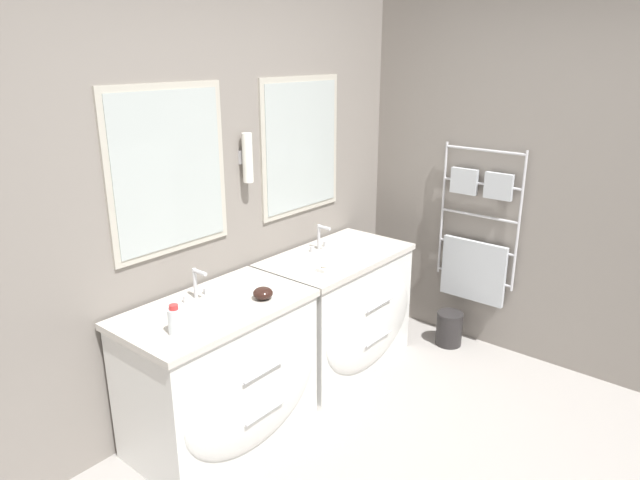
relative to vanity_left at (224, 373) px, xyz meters
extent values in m
cube|color=gray|center=(0.24, 0.38, 0.89)|extent=(5.07, 0.06, 2.60)
cube|color=#BCB7A8|center=(0.00, 0.35, 1.08)|extent=(0.74, 0.02, 0.89)
cube|color=#B2BCBA|center=(0.00, 0.34, 1.08)|extent=(0.67, 0.01, 0.82)
cube|color=#BCB7A8|center=(1.05, 0.35, 1.08)|extent=(0.74, 0.02, 0.89)
cube|color=#B2BCBA|center=(1.05, 0.34, 1.08)|extent=(0.67, 0.01, 0.82)
cylinder|color=white|center=(0.53, 0.30, 1.08)|extent=(0.06, 0.06, 0.29)
cube|color=silver|center=(0.53, 0.34, 1.08)|extent=(0.05, 0.02, 0.08)
cube|color=gray|center=(2.00, -0.60, 0.89)|extent=(0.06, 3.61, 2.60)
cylinder|color=silver|center=(1.94, -0.83, 0.57)|extent=(0.02, 0.02, 0.99)
cylinder|color=silver|center=(1.94, -0.26, 0.57)|extent=(0.02, 0.02, 0.99)
cylinder|color=silver|center=(1.94, -0.54, 1.03)|extent=(0.02, 0.58, 0.02)
cylinder|color=silver|center=(1.94, -0.54, 0.80)|extent=(0.02, 0.58, 0.02)
cylinder|color=silver|center=(1.94, -0.54, 0.57)|extent=(0.02, 0.58, 0.02)
cylinder|color=silver|center=(1.94, -0.54, 0.33)|extent=(0.02, 0.58, 0.02)
cylinder|color=silver|center=(1.94, -0.54, 0.10)|extent=(0.02, 0.58, 0.02)
cube|color=#B7BCC1|center=(1.92, -0.54, 0.15)|extent=(0.04, 0.48, 0.45)
cube|color=#B7BCC1|center=(1.92, -0.67, 0.80)|extent=(0.04, 0.20, 0.18)
cube|color=#B7BCC1|center=(1.92, -0.42, 0.80)|extent=(0.04, 0.20, 0.18)
cube|color=white|center=(0.00, 0.04, -0.03)|extent=(1.00, 0.56, 0.76)
ellipsoid|color=white|center=(0.00, -0.24, -0.03)|extent=(0.92, 0.12, 0.64)
cube|color=beige|center=(0.00, 0.04, 0.37)|extent=(1.03, 0.59, 0.04)
ellipsoid|color=white|center=(0.00, 0.01, 0.35)|extent=(0.45, 0.39, 0.07)
cylinder|color=silver|center=(0.00, -0.32, 0.13)|extent=(0.28, 0.01, 0.01)
cylinder|color=silver|center=(0.00, -0.32, -0.12)|extent=(0.28, 0.01, 0.01)
cube|color=white|center=(1.05, 0.04, -0.03)|extent=(1.00, 0.56, 0.76)
ellipsoid|color=white|center=(1.05, -0.24, -0.03)|extent=(0.92, 0.12, 0.64)
cube|color=beige|center=(1.05, 0.04, 0.37)|extent=(1.03, 0.59, 0.04)
ellipsoid|color=white|center=(1.05, 0.01, 0.35)|extent=(0.45, 0.39, 0.07)
cylinder|color=silver|center=(1.05, -0.32, 0.13)|extent=(0.28, 0.01, 0.01)
cylinder|color=silver|center=(1.05, -0.32, -0.12)|extent=(0.28, 0.01, 0.01)
cylinder|color=silver|center=(0.00, 0.19, 0.48)|extent=(0.02, 0.02, 0.17)
cylinder|color=silver|center=(0.00, 0.15, 0.55)|extent=(0.02, 0.10, 0.02)
cylinder|color=silver|center=(-0.07, 0.19, 0.41)|extent=(0.03, 0.03, 0.04)
cylinder|color=silver|center=(0.07, 0.19, 0.41)|extent=(0.03, 0.03, 0.04)
cylinder|color=silver|center=(1.05, 0.19, 0.48)|extent=(0.02, 0.02, 0.17)
cylinder|color=silver|center=(1.05, 0.15, 0.55)|extent=(0.02, 0.10, 0.02)
cylinder|color=silver|center=(0.98, 0.19, 0.41)|extent=(0.03, 0.03, 0.04)
cylinder|color=silver|center=(1.12, 0.19, 0.41)|extent=(0.03, 0.03, 0.04)
cylinder|color=silver|center=(-0.33, -0.06, 0.45)|extent=(0.07, 0.07, 0.13)
cylinder|color=red|center=(-0.33, -0.06, 0.53)|extent=(0.04, 0.04, 0.02)
ellipsoid|color=black|center=(0.22, -0.10, 0.42)|extent=(0.11, 0.11, 0.07)
cube|color=white|center=(0.76, -0.09, 0.40)|extent=(0.09, 0.06, 0.02)
ellipsoid|color=#F2E5CC|center=(0.76, -0.09, 0.43)|extent=(0.06, 0.04, 0.02)
cylinder|color=#282626|center=(1.77, -0.46, -0.28)|extent=(0.19, 0.19, 0.25)
torus|color=#282626|center=(1.77, -0.46, -0.16)|extent=(0.19, 0.19, 0.01)
camera|label=1|loc=(-1.77, -2.15, 1.67)|focal=32.00mm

